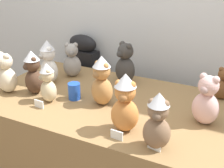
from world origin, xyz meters
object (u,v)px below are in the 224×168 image
(instrument_case, at_px, (84,84))
(teddy_bear_sand, at_px, (48,83))
(display_table, at_px, (112,146))
(teddy_bear_cream, at_px, (6,74))
(teddy_bear_mocha, at_px, (157,122))
(teddy_bear_blush, at_px, (206,101))
(teddy_bear_chestnut, at_px, (223,84))
(teddy_bear_ginger, at_px, (125,104))
(teddy_bear_cocoa, at_px, (33,73))
(teddy_bear_snow, at_px, (48,62))
(teddy_bear_charcoal, at_px, (125,64))
(party_cup_blue, at_px, (74,91))
(teddy_bear_caramel, at_px, (102,81))
(teddy_bear_ash, at_px, (72,61))

(instrument_case, distance_m, teddy_bear_sand, 0.89)
(display_table, relative_size, teddy_bear_cream, 5.99)
(teddy_bear_mocha, bearing_deg, teddy_bear_blush, 55.80)
(teddy_bear_mocha, bearing_deg, teddy_bear_chestnut, 65.15)
(teddy_bear_ginger, bearing_deg, teddy_bear_cream, 165.27)
(instrument_case, xyz_separation_m, teddy_bear_blush, (1.17, -0.61, 0.37))
(teddy_bear_chestnut, height_order, teddy_bear_cocoa, teddy_bear_cocoa)
(teddy_bear_snow, relative_size, teddy_bear_blush, 1.09)
(instrument_case, height_order, teddy_bear_sand, teddy_bear_sand)
(teddy_bear_charcoal, height_order, teddy_bear_cocoa, teddy_bear_charcoal)
(teddy_bear_snow, bearing_deg, teddy_bear_cocoa, -50.03)
(display_table, relative_size, teddy_bear_cocoa, 5.60)
(teddy_bear_snow, height_order, teddy_bear_cream, teddy_bear_snow)
(teddy_bear_ginger, height_order, teddy_bear_blush, teddy_bear_ginger)
(teddy_bear_blush, xyz_separation_m, party_cup_blue, (-0.82, -0.07, -0.08))
(teddy_bear_ginger, distance_m, party_cup_blue, 0.50)
(teddy_bear_cream, distance_m, party_cup_blue, 0.49)
(instrument_case, bearing_deg, teddy_bear_cream, -93.74)
(display_table, xyz_separation_m, teddy_bear_blush, (0.58, -0.02, 0.49))
(teddy_bear_cream, distance_m, teddy_bear_ginger, 0.93)
(teddy_bear_ginger, relative_size, teddy_bear_blush, 1.12)
(teddy_bear_chestnut, distance_m, teddy_bear_blush, 0.37)
(teddy_bear_chestnut, xyz_separation_m, teddy_bear_blush, (-0.05, -0.37, 0.03))
(instrument_case, distance_m, teddy_bear_blush, 1.37)
(teddy_bear_caramel, distance_m, party_cup_blue, 0.22)
(teddy_bear_ginger, xyz_separation_m, teddy_bear_sand, (-0.58, 0.10, -0.03))
(teddy_bear_snow, bearing_deg, instrument_case, 126.31)
(teddy_bear_caramel, bearing_deg, teddy_bear_ginger, -21.94)
(teddy_bear_chestnut, relative_size, party_cup_blue, 2.01)
(teddy_bear_snow, xyz_separation_m, teddy_bear_cream, (-0.16, -0.26, -0.02))
(teddy_bear_blush, xyz_separation_m, teddy_bear_sand, (-0.95, -0.17, -0.01))
(instrument_case, relative_size, teddy_bear_charcoal, 3.08)
(teddy_bear_cream, bearing_deg, party_cup_blue, 24.31)
(teddy_bear_chestnut, height_order, teddy_bear_blush, teddy_bear_blush)
(teddy_bear_chestnut, relative_size, teddy_bear_ash, 0.82)
(teddy_bear_chestnut, bearing_deg, teddy_bear_ginger, -144.66)
(teddy_bear_chestnut, xyz_separation_m, teddy_bear_charcoal, (-0.68, -0.04, 0.04))
(display_table, xyz_separation_m, teddy_bear_ginger, (0.21, -0.28, 0.52))
(party_cup_blue, bearing_deg, teddy_bear_ginger, -23.87)
(teddy_bear_chestnut, xyz_separation_m, teddy_bear_caramel, (-0.67, -0.42, 0.05))
(teddy_bear_chestnut, height_order, teddy_bear_ash, teddy_bear_ash)
(teddy_bear_snow, bearing_deg, teddy_bear_cream, -87.48)
(display_table, relative_size, teddy_bear_sand, 6.51)
(teddy_bear_mocha, height_order, teddy_bear_caramel, teddy_bear_caramel)
(teddy_bear_caramel, bearing_deg, teddy_bear_snow, -176.46)
(teddy_bear_mocha, bearing_deg, teddy_bear_sand, 159.77)
(instrument_case, height_order, teddy_bear_ginger, teddy_bear_ginger)
(instrument_case, xyz_separation_m, party_cup_blue, (0.35, -0.68, 0.29))
(teddy_bear_ash, bearing_deg, teddy_bear_charcoal, -24.09)
(teddy_bear_cream, bearing_deg, display_table, 26.35)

